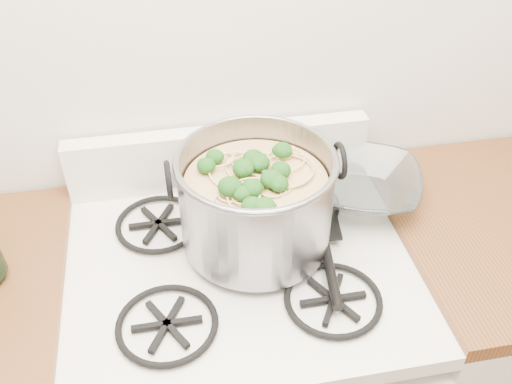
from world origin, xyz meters
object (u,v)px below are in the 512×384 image
gas_range (243,382)px  glass_bowl (361,191)px  stock_pot (256,202)px  spatula (320,222)px

gas_range → glass_bowl: size_ratio=8.19×
stock_pot → glass_bowl: 0.31m
stock_pot → spatula: (0.15, 0.01, -0.09)m
stock_pot → glass_bowl: stock_pot is taller
stock_pot → glass_bowl: (0.28, 0.10, -0.09)m
stock_pot → spatula: stock_pot is taller
gas_range → glass_bowl: bearing=25.0°
gas_range → spatula: (0.20, 0.07, 0.50)m
stock_pot → spatula: 0.18m
glass_bowl → stock_pot: bearing=-160.5°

